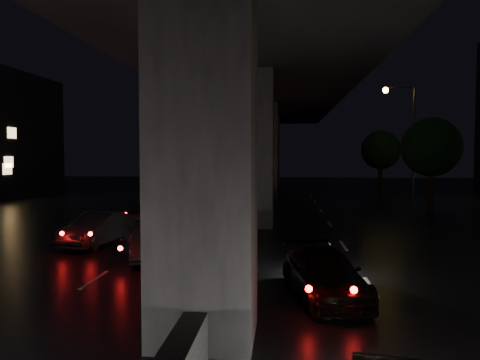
# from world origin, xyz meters

# --- Properties ---
(ground) EXTENTS (120.00, 120.00, 0.00)m
(ground) POSITION_xyz_m (0.00, 0.00, 0.00)
(ground) COLOR black
(ground) RESTS_ON ground
(viaduct) EXTENTS (12.00, 80.00, 10.50)m
(viaduct) POSITION_xyz_m (0.00, 5.00, 8.34)
(viaduct) COLOR #2D2D30
(viaduct) RESTS_ON ground
(median_barrier) EXTENTS (0.45, 70.00, 0.85)m
(median_barrier) POSITION_xyz_m (0.00, 5.00, 0.42)
(median_barrier) COLOR #2D2D30
(median_barrier) RESTS_ON ground
(tree_c) EXTENTS (3.80, 3.80, 6.12)m
(tree_c) POSITION_xyz_m (11.00, 12.00, 4.20)
(tree_c) COLOR black
(tree_c) RESTS_ON ground
(tree_d) EXTENTS (3.80, 3.80, 6.12)m
(tree_d) POSITION_xyz_m (11.00, 28.00, 4.20)
(tree_d) COLOR black
(tree_d) RESTS_ON ground
(streetlight_far) EXTENTS (2.52, 0.44, 9.00)m
(streetlight_far) POSITION_xyz_m (10.97, 18.00, 5.66)
(streetlight_far) COLOR #2D2D33
(streetlight_far) RESTS_ON ground
(car_3) EXTENTS (2.41, 4.33, 1.19)m
(car_3) POSITION_xyz_m (2.63, -7.03, 0.59)
(car_3) COLOR black
(car_3) RESTS_ON ground
(car_4) EXTENTS (2.11, 4.17, 1.31)m
(car_4) POSITION_xyz_m (-6.09, -0.70, 0.66)
(car_4) COLOR black
(car_4) RESTS_ON ground
(car_5) EXTENTS (2.09, 3.79, 1.18)m
(car_5) POSITION_xyz_m (-3.14, -3.02, 0.59)
(car_5) COLOR black
(car_5) RESTS_ON ground
(car_6) EXTENTS (1.87, 3.48, 1.12)m
(car_6) POSITION_xyz_m (-6.08, 5.74, 0.56)
(car_6) COLOR black
(car_6) RESTS_ON ground
(car_7) EXTENTS (1.66, 3.83, 1.10)m
(car_7) POSITION_xyz_m (-5.85, 12.28, 0.55)
(car_7) COLOR black
(car_7) RESTS_ON ground
(car_8) EXTENTS (1.30, 3.22, 1.10)m
(car_8) POSITION_xyz_m (-2.86, 11.81, 0.55)
(car_8) COLOR black
(car_8) RESTS_ON ground
(car_9) EXTENTS (1.53, 3.41, 1.09)m
(car_9) POSITION_xyz_m (-2.63, 17.77, 0.54)
(car_9) COLOR #4D4943
(car_9) RESTS_ON ground
(car_10) EXTENTS (2.31, 4.46, 1.20)m
(car_10) POSITION_xyz_m (-2.67, 24.11, 0.60)
(car_10) COLOR black
(car_10) RESTS_ON ground
(car_11) EXTENTS (2.51, 4.77, 1.28)m
(car_11) POSITION_xyz_m (-5.80, 30.09, 0.64)
(car_11) COLOR black
(car_11) RESTS_ON ground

